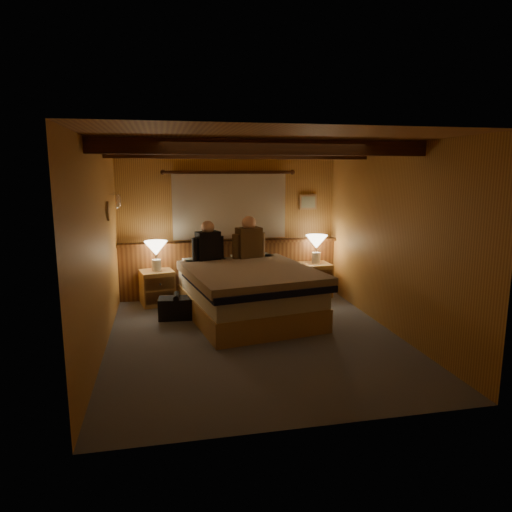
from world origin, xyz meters
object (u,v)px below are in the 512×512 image
object	(u,v)px
person_left	(208,244)
duffel_bag	(177,307)
person_right	(249,241)
nightstand_left	(157,287)
bed	(248,291)
lamp_right	(316,243)
lamp_left	(156,250)
nightstand_right	(315,280)

from	to	relation	value
person_left	duffel_bag	size ratio (longest dim) A/B	1.20
person_right	nightstand_left	bearing A→B (deg)	157.22
bed	duffel_bag	world-z (taller)	bed
lamp_right	person_right	distance (m)	1.21
lamp_left	person_right	distance (m)	1.45
duffel_bag	nightstand_right	bearing A→B (deg)	22.44
person_right	person_left	bearing A→B (deg)	169.20
bed	duffel_bag	bearing A→B (deg)	161.41
nightstand_right	lamp_right	xyz separation A→B (m)	(0.03, 0.04, 0.61)
nightstand_left	bed	bearing A→B (deg)	-48.01
person_right	nightstand_right	bearing A→B (deg)	-6.95
lamp_left	lamp_right	bearing A→B (deg)	0.57
nightstand_left	duffel_bag	size ratio (longest dim) A/B	1.09
nightstand_right	person_right	size ratio (longest dim) A/B	0.81
person_left	duffel_bag	bearing A→B (deg)	-151.38
bed	person_left	bearing A→B (deg)	115.28
nightstand_left	person_right	bearing A→B (deg)	-19.34
person_left	nightstand_left	bearing A→B (deg)	145.65
duffel_bag	person_right	bearing A→B (deg)	31.14
nightstand_right	person_right	xyz separation A→B (m)	(-1.15, -0.17, 0.72)
bed	nightstand_right	world-z (taller)	bed
nightstand_left	nightstand_right	xyz separation A→B (m)	(2.58, -0.01, 0.01)
lamp_right	person_right	size ratio (longest dim) A/B	0.69
bed	duffel_bag	distance (m)	1.04
nightstand_right	person_left	world-z (taller)	person_left
nightstand_left	nightstand_right	distance (m)	2.58
lamp_right	lamp_left	bearing A→B (deg)	-179.43
nightstand_left	lamp_right	distance (m)	2.69
lamp_right	person_right	world-z (taller)	person_right
bed	lamp_left	size ratio (longest dim) A/B	5.13
nightstand_right	lamp_left	distance (m)	2.65
nightstand_left	lamp_right	world-z (taller)	lamp_right
bed	nightstand_left	distance (m)	1.57
nightstand_left	duffel_bag	bearing A→B (deg)	-82.71
nightstand_right	duffel_bag	distance (m)	2.44
nightstand_right	person_right	distance (m)	1.37
nightstand_left	person_left	distance (m)	1.08
lamp_left	person_left	bearing A→B (deg)	-17.08
person_right	duffel_bag	distance (m)	1.55
nightstand_left	duffel_bag	xyz separation A→B (m)	(0.27, -0.77, -0.11)
person_left	duffel_bag	world-z (taller)	person_left
nightstand_right	person_right	world-z (taller)	person_right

